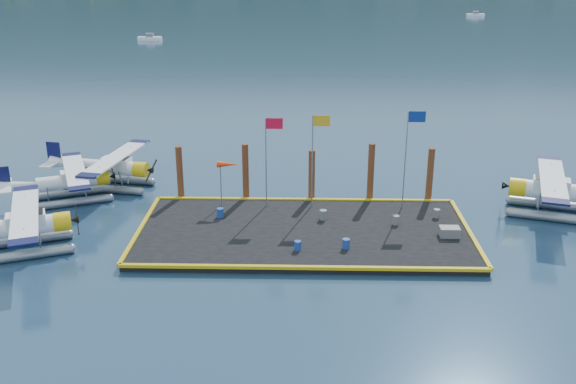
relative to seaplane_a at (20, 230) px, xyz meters
The scene contains 23 objects.
ground 16.50m from the seaplane_a, ahead, with size 4000.00×4000.00×0.00m, color #1A324E.
dock 16.49m from the seaplane_a, ahead, with size 20.00×10.00×0.40m, color black.
dock_bumpers 16.47m from the seaplane_a, ahead, with size 20.25×10.25×0.18m, color #C0A10B, non-canonical shape.
seaplane_a is the anchor object (origin of this frame).
seaplane_b 8.10m from the seaplane_a, 89.03° to the left, with size 7.85×8.28×3.01m.
seaplane_c 11.05m from the seaplane_a, 78.44° to the left, with size 8.31×9.08×3.21m.
seaplane_d 33.27m from the seaplane_a, 11.01° to the left, with size 9.09×9.74×3.48m.
drum_0 11.80m from the seaplane_a, 22.63° to the left, with size 0.43×0.43×0.60m, color navy.
drum_1 18.63m from the seaplane_a, ahead, with size 0.42×0.42×0.59m, color navy.
drum_2 22.23m from the seaplane_a, ahead, with size 0.41×0.41×0.57m, color #5C5C61.
drum_3 15.88m from the seaplane_a, ahead, with size 0.39×0.39×0.55m, color navy.
drum_4 25.13m from the seaplane_a, 11.08° to the left, with size 0.40×0.40×0.56m, color #5C5C61.
drum_5 17.96m from the seaplane_a, 13.91° to the left, with size 0.45×0.45×0.63m, color #5C5C61.
crate 24.95m from the seaplane_a, ahead, with size 1.16×0.77×0.58m, color #5C5C61.
flagpole_red 15.65m from the seaplane_a, 25.08° to the left, with size 1.14×0.08×6.00m.
flagpole_yellow 18.39m from the seaplane_a, 21.06° to the left, with size 1.14×0.08×6.20m.
flagpole_blue 24.04m from the seaplane_a, 15.87° to the left, with size 1.14×0.08×6.50m.
windsock 13.07m from the seaplane_a, 30.21° to the left, with size 1.40×0.44×3.12m.
piling_0 11.21m from the seaplane_a, 46.45° to the left, with size 0.44×0.44×4.00m, color #4E2A16.
piling_1 14.68m from the seaplane_a, 33.60° to the left, with size 0.44×0.44×4.20m, color #4E2A16.
piling_2 18.59m from the seaplane_a, 25.89° to the left, with size 0.44×0.44×3.80m, color #4E2A16.
piling_3 22.26m from the seaplane_a, 21.39° to the left, with size 0.44×0.44×4.30m, color #4E2A16.
piling_4 26.02m from the seaplane_a, 18.18° to the left, with size 0.44×0.44×4.00m, color #4E2A16.
Camera 1 is at (-0.07, -35.76, 16.36)m, focal length 40.00 mm.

